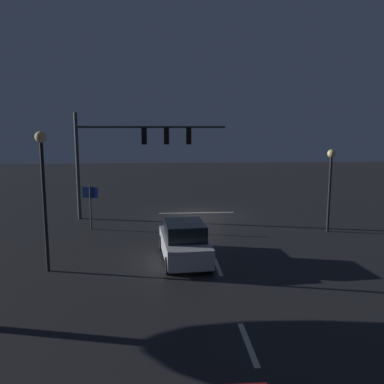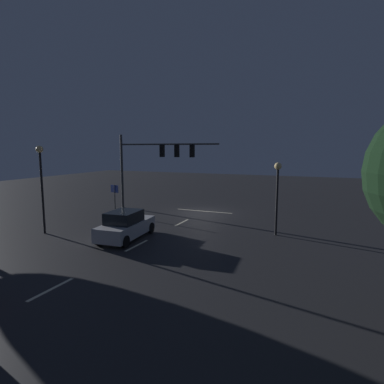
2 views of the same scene
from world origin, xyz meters
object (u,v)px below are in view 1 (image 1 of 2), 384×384
at_px(street_lamp_right_kerb, 43,176).
at_px(route_sign, 90,198).
at_px(traffic_signal_assembly, 133,145).
at_px(car_approaching, 184,242).
at_px(street_lamp_left_kerb, 330,174).

relative_size(street_lamp_right_kerb, route_sign, 2.25).
height_order(traffic_signal_assembly, car_approaching, traffic_signal_assembly).
relative_size(street_lamp_left_kerb, street_lamp_right_kerb, 0.82).
height_order(street_lamp_left_kerb, route_sign, street_lamp_left_kerb).
xyz_separation_m(street_lamp_right_kerb, route_sign, (-0.54, -6.63, -2.05)).
bearing_deg(car_approaching, street_lamp_left_kerb, -152.10).
bearing_deg(route_sign, street_lamp_left_kerb, 173.97).
height_order(car_approaching, route_sign, route_sign).
distance_m(traffic_signal_assembly, street_lamp_left_kerb, 11.72).
relative_size(street_lamp_left_kerb, route_sign, 1.84).
xyz_separation_m(car_approaching, street_lamp_left_kerb, (-8.11, -4.30, 2.40)).
bearing_deg(car_approaching, street_lamp_right_kerb, 9.94).
bearing_deg(route_sign, street_lamp_right_kerb, 85.36).
bearing_deg(traffic_signal_assembly, car_approaching, 107.85).
distance_m(traffic_signal_assembly, route_sign, 4.56).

